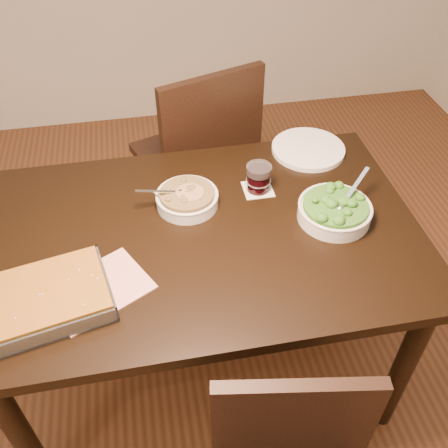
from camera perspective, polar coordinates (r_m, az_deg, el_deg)
name	(u,v)px	position (r m, az deg, el deg)	size (l,w,h in m)	color
ground	(206,359)	(2.18, -2.03, -15.17)	(4.00, 4.00, 0.00)	#4D2A16
table	(202,252)	(1.65, -2.57, -3.19)	(1.40, 0.90, 0.75)	black
magazine_a	(99,289)	(1.46, -14.11, -7.25)	(0.27, 0.20, 0.01)	#C14037
coaster	(258,189)	(1.75, 3.89, 3.99)	(0.10, 0.10, 0.00)	white
stew_bowl	(187,198)	(1.67, -4.24, 2.98)	(0.23, 0.21, 0.08)	white
broccoli_bowl	(335,210)	(1.65, 12.53, 1.53)	(0.24, 0.24, 0.09)	white
baking_dish	(45,299)	(1.45, -19.75, -8.08)	(0.39, 0.32, 0.06)	silver
wine_tumbler	(259,177)	(1.71, 3.97, 5.34)	(0.09, 0.09, 0.10)	black
dinner_plate	(308,149)	(1.95, 9.59, 8.44)	(0.28, 0.28, 0.02)	white
chair_far	(201,153)	(2.27, -2.69, 8.08)	(0.58, 0.58, 0.97)	black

